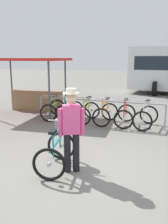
{
  "coord_description": "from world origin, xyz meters",
  "views": [
    {
      "loc": [
        1.53,
        -4.42,
        2.3
      ],
      "look_at": [
        -0.24,
        1.17,
        1.0
      ],
      "focal_mm": 39.1,
      "sensor_mm": 36.0,
      "label": 1
    }
  ],
  "objects_px": {
    "racked_bike_teal": "(70,111)",
    "racked_bike_yellow": "(87,112)",
    "racked_bike_lime": "(53,109)",
    "racked_bike_white": "(146,117)",
    "market_stall": "(32,80)",
    "racked_bike_red": "(125,115)",
    "person_with_featured_bike": "(71,127)",
    "featured_bicycle": "(57,145)",
    "racked_bike_orange": "(106,113)"
  },
  "relations": [
    {
      "from": "racked_bike_yellow",
      "to": "person_with_featured_bike",
      "type": "xyz_separation_m",
      "value": [
        0.87,
        -3.95,
        0.58
      ]
    },
    {
      "from": "racked_bike_yellow",
      "to": "racked_bike_lime",
      "type": "bearing_deg",
      "value": 177.0
    },
    {
      "from": "featured_bicycle",
      "to": "market_stall",
      "type": "distance_m",
      "value": 5.7
    },
    {
      "from": "racked_bike_lime",
      "to": "racked_bike_orange",
      "type": "relative_size",
      "value": 1.0
    },
    {
      "from": "racked_bike_lime",
      "to": "racked_bike_red",
      "type": "distance_m",
      "value": 2.8
    },
    {
      "from": "racked_bike_red",
      "to": "market_stall",
      "type": "xyz_separation_m",
      "value": [
        -4.08,
        0.88,
        1.03
      ]
    },
    {
      "from": "racked_bike_orange",
      "to": "featured_bicycle",
      "type": "xyz_separation_m",
      "value": [
        -0.21,
        -3.8,
        0.12
      ]
    },
    {
      "from": "racked_bike_white",
      "to": "person_with_featured_bike",
      "type": "distance_m",
      "value": 4.08
    },
    {
      "from": "racked_bike_teal",
      "to": "person_with_featured_bike",
      "type": "bearing_deg",
      "value": -68.58
    },
    {
      "from": "racked_bike_orange",
      "to": "market_stall",
      "type": "distance_m",
      "value": 3.64
    },
    {
      "from": "racked_bike_teal",
      "to": "racked_bike_orange",
      "type": "bearing_deg",
      "value": -3.0
    },
    {
      "from": "racked_bike_white",
      "to": "racked_bike_red",
      "type": "bearing_deg",
      "value": 177.0
    },
    {
      "from": "racked_bike_red",
      "to": "racked_bike_white",
      "type": "height_order",
      "value": "same"
    },
    {
      "from": "racked_bike_red",
      "to": "racked_bike_yellow",
      "type": "bearing_deg",
      "value": 177.0
    },
    {
      "from": "person_with_featured_bike",
      "to": "racked_bike_lime",
      "type": "bearing_deg",
      "value": 119.35
    },
    {
      "from": "featured_bicycle",
      "to": "racked_bike_lime",
      "type": "bearing_deg",
      "value": 115.8
    },
    {
      "from": "racked_bike_lime",
      "to": "racked_bike_red",
      "type": "height_order",
      "value": "same"
    },
    {
      "from": "racked_bike_red",
      "to": "person_with_featured_bike",
      "type": "relative_size",
      "value": 0.65
    },
    {
      "from": "racked_bike_white",
      "to": "featured_bicycle",
      "type": "height_order",
      "value": "featured_bicycle"
    },
    {
      "from": "racked_bike_teal",
      "to": "featured_bicycle",
      "type": "relative_size",
      "value": 0.95
    },
    {
      "from": "racked_bike_yellow",
      "to": "market_stall",
      "type": "distance_m",
      "value": 2.99
    },
    {
      "from": "featured_bicycle",
      "to": "racked_bike_red",
      "type": "bearing_deg",
      "value": 76.47
    },
    {
      "from": "racked_bike_lime",
      "to": "racked_bike_orange",
      "type": "xyz_separation_m",
      "value": [
        2.1,
        -0.11,
        0.0
      ]
    },
    {
      "from": "market_stall",
      "to": "racked_bike_red",
      "type": "bearing_deg",
      "value": -12.13
    },
    {
      "from": "person_with_featured_bike",
      "to": "featured_bicycle",
      "type": "bearing_deg",
      "value": 162.72
    },
    {
      "from": "racked_bike_yellow",
      "to": "featured_bicycle",
      "type": "height_order",
      "value": "featured_bicycle"
    },
    {
      "from": "racked_bike_lime",
      "to": "person_with_featured_bike",
      "type": "height_order",
      "value": "person_with_featured_bike"
    },
    {
      "from": "person_with_featured_bike",
      "to": "market_stall",
      "type": "relative_size",
      "value": 0.54
    },
    {
      "from": "featured_bicycle",
      "to": "person_with_featured_bike",
      "type": "relative_size",
      "value": 0.72
    },
    {
      "from": "racked_bike_yellow",
      "to": "racked_bike_white",
      "type": "distance_m",
      "value": 2.1
    },
    {
      "from": "racked_bike_yellow",
      "to": "person_with_featured_bike",
      "type": "relative_size",
      "value": 0.67
    },
    {
      "from": "market_stall",
      "to": "person_with_featured_bike",
      "type": "bearing_deg",
      "value": -53.25
    },
    {
      "from": "racked_bike_lime",
      "to": "racked_bike_white",
      "type": "relative_size",
      "value": 0.97
    },
    {
      "from": "racked_bike_teal",
      "to": "racked_bike_white",
      "type": "distance_m",
      "value": 2.8
    },
    {
      "from": "racked_bike_lime",
      "to": "racked_bike_red",
      "type": "bearing_deg",
      "value": -3.0
    },
    {
      "from": "racked_bike_white",
      "to": "featured_bicycle",
      "type": "distance_m",
      "value": 4.06
    },
    {
      "from": "racked_bike_teal",
      "to": "racked_bike_yellow",
      "type": "bearing_deg",
      "value": -3.0
    },
    {
      "from": "racked_bike_yellow",
      "to": "featured_bicycle",
      "type": "xyz_separation_m",
      "value": [
        0.49,
        -3.84,
        0.12
      ]
    },
    {
      "from": "racked_bike_yellow",
      "to": "market_stall",
      "type": "relative_size",
      "value": 0.36
    },
    {
      "from": "racked_bike_orange",
      "to": "racked_bike_white",
      "type": "height_order",
      "value": "same"
    },
    {
      "from": "racked_bike_orange",
      "to": "racked_bike_white",
      "type": "bearing_deg",
      "value": -3.0
    },
    {
      "from": "racked_bike_lime",
      "to": "racked_bike_teal",
      "type": "distance_m",
      "value": 0.7
    },
    {
      "from": "racked_bike_orange",
      "to": "racked_bike_white",
      "type": "distance_m",
      "value": 1.4
    },
    {
      "from": "racked_bike_orange",
      "to": "featured_bicycle",
      "type": "relative_size",
      "value": 0.94
    },
    {
      "from": "racked_bike_white",
      "to": "market_stall",
      "type": "distance_m",
      "value": 4.98
    },
    {
      "from": "racked_bike_red",
      "to": "racked_bike_lime",
      "type": "bearing_deg",
      "value": 177.0
    },
    {
      "from": "racked_bike_yellow",
      "to": "racked_bike_orange",
      "type": "distance_m",
      "value": 0.7
    },
    {
      "from": "racked_bike_lime",
      "to": "featured_bicycle",
      "type": "height_order",
      "value": "featured_bicycle"
    },
    {
      "from": "racked_bike_teal",
      "to": "market_stall",
      "type": "distance_m",
      "value": 2.36
    },
    {
      "from": "racked_bike_orange",
      "to": "person_with_featured_bike",
      "type": "bearing_deg",
      "value": -87.55
    }
  ]
}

